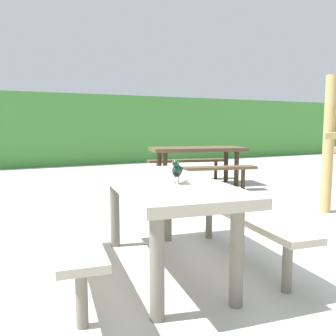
{
  "coord_description": "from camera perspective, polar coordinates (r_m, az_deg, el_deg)",
  "views": [
    {
      "loc": [
        -1.29,
        -2.71,
        1.16
      ],
      "look_at": [
        -0.1,
        -0.27,
        0.84
      ],
      "focal_mm": 38.36,
      "sensor_mm": 36.0,
      "label": 1
    }
  ],
  "objects": [
    {
      "name": "hedge_wall",
      "position": [
        11.62,
        -19.83,
        5.76
      ],
      "size": [
        28.0,
        2.24,
        2.07
      ],
      "primitive_type": "cube",
      "color": "#428438",
      "rests_on": "ground"
    },
    {
      "name": "ground_plane",
      "position": [
        3.22,
        -0.61,
        -14.39
      ],
      "size": [
        60.0,
        60.0,
        0.0
      ],
      "primitive_type": "plane",
      "color": "#B7B5AD"
    },
    {
      "name": "bird_grackle",
      "position": [
        2.59,
        1.41,
        -0.32
      ],
      "size": [
        0.2,
        0.24,
        0.18
      ],
      "color": "black",
      "rests_on": "picnic_table_foreground"
    },
    {
      "name": "stalk_post_right_side",
      "position": [
        5.19,
        24.26,
        3.54
      ],
      "size": [
        0.53,
        0.43,
        1.81
      ],
      "color": "tan",
      "rests_on": "ground"
    },
    {
      "name": "picnic_table_mid_left",
      "position": [
        6.98,
        4.7,
        1.79
      ],
      "size": [
        2.05,
        2.03,
        0.74
      ],
      "color": "brown",
      "rests_on": "ground"
    },
    {
      "name": "picnic_table_foreground",
      "position": [
        2.85,
        -0.72,
        -5.5
      ],
      "size": [
        1.89,
        1.92,
        0.74
      ],
      "color": "#B2A893",
      "rests_on": "ground"
    }
  ]
}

